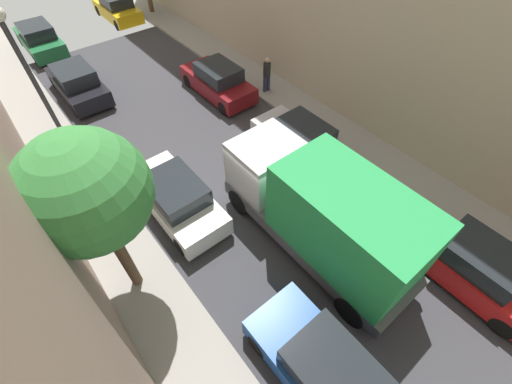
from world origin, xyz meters
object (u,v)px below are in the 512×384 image
parked_car_left_3 (78,83)px  street_tree_0 (87,193)px  delivery_truck (324,213)px  parked_car_right_1 (471,264)px  parked_car_right_4 (117,8)px  parked_car_left_1 (326,372)px  parked_car_left_2 (177,198)px  pedestrian (267,74)px  parked_car_left_4 (40,39)px  parked_car_right_2 (301,141)px  lamp_post (29,72)px  parked_car_right_3 (218,81)px

parked_car_left_3 → street_tree_0: street_tree_0 is taller
parked_car_left_3 → delivery_truck: size_ratio=0.64×
parked_car_right_1 → parked_car_right_4: same height
parked_car_left_1 → parked_car_left_3: 16.36m
parked_car_left_2 → street_tree_0: bearing=-146.0°
delivery_truck → pedestrian: delivery_truck is taller
parked_car_left_4 → pedestrian: 13.79m
parked_car_right_2 → parked_car_right_4: (0.00, 17.51, 0.00)m
parked_car_left_3 → pedestrian: 9.21m
parked_car_left_1 → parked_car_left_3: same height
parked_car_right_2 → delivery_truck: size_ratio=0.64×
parked_car_left_2 → lamp_post: size_ratio=0.73×
street_tree_0 → lamp_post: bearing=85.6°
parked_car_right_2 → delivery_truck: delivery_truck is taller
parked_car_left_2 → parked_car_right_4: size_ratio=1.00×
parked_car_left_2 → parked_car_right_3: same height
parked_car_left_4 → pedestrian: bearing=-58.0°
parked_car_left_3 → parked_car_right_1: same height
parked_car_left_2 → street_tree_0: street_tree_0 is taller
parked_car_right_4 → street_tree_0: size_ratio=0.77×
parked_car_right_2 → pedestrian: (1.91, 4.34, 0.35)m
parked_car_left_1 → lamp_post: lamp_post is taller
parked_car_left_1 → parked_car_right_3: (5.40, 12.19, 0.00)m
street_tree_0 → lamp_post: lamp_post is taller
parked_car_left_4 → pedestrian: size_ratio=2.44×
parked_car_left_1 → parked_car_right_3: 13.34m
parked_car_right_1 → pedestrian: pedestrian is taller
delivery_truck → parked_car_right_3: bearing=73.9°
parked_car_left_1 → pedestrian: bearing=55.8°
parked_car_left_2 → pedestrian: (7.31, 3.81, 0.35)m
parked_car_left_1 → street_tree_0: size_ratio=0.77×
parked_car_right_1 → parked_car_right_2: 7.13m
parked_car_right_3 → street_tree_0: (-7.80, -6.86, 3.45)m
parked_car_left_2 → delivery_truck: bearing=-56.7°
parked_car_right_2 → parked_car_right_3: same height
parked_car_right_2 → parked_car_right_3: 5.77m
parked_car_left_1 → lamp_post: 12.45m
parked_car_left_4 → delivery_truck: 19.81m
parked_car_left_1 → parked_car_left_3: size_ratio=1.00×
parked_car_left_4 → parked_car_right_2: size_ratio=1.00×
parked_car_left_3 → delivery_truck: (2.70, -13.51, 1.07)m
pedestrian → delivery_truck: bearing=-120.2°
parked_car_right_2 → parked_car_right_4: 17.51m
parked_car_right_1 → street_tree_0: size_ratio=0.77×
parked_car_left_3 → parked_car_right_3: same height
parked_car_right_2 → lamp_post: 9.66m
parked_car_left_2 → parked_car_right_4: 17.82m
parked_car_right_1 → parked_car_right_4: bearing=90.0°
parked_car_left_2 → delivery_truck: 5.03m
pedestrian → street_tree_0: street_tree_0 is taller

